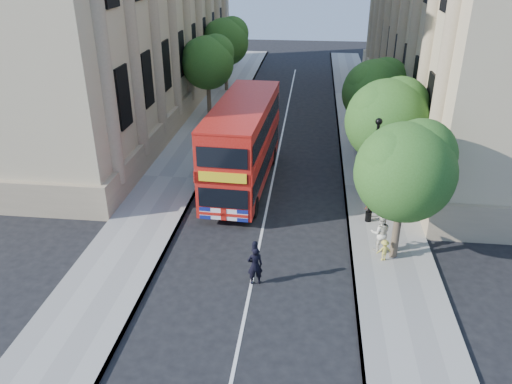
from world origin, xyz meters
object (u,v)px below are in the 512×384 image
(box_van, at_px, (227,153))
(woman_pedestrian, at_px, (380,233))
(lamp_post, at_px, (373,176))
(police_constable, at_px, (255,265))
(double_decker_bus, at_px, (243,142))

(box_van, relative_size, woman_pedestrian, 3.23)
(lamp_post, xyz_separation_m, box_van, (-7.59, 4.41, -0.94))
(lamp_post, relative_size, police_constable, 3.09)
(double_decker_bus, relative_size, woman_pedestrian, 5.83)
(lamp_post, xyz_separation_m, woman_pedestrian, (0.23, -2.60, -1.52))
(woman_pedestrian, bearing_deg, police_constable, 27.91)
(lamp_post, height_order, double_decker_bus, lamp_post)
(police_constable, height_order, woman_pedestrian, woman_pedestrian)
(lamp_post, bearing_deg, police_constable, -131.80)
(lamp_post, distance_m, double_decker_bus, 7.51)
(woman_pedestrian, bearing_deg, box_van, -43.05)
(lamp_post, distance_m, woman_pedestrian, 3.02)
(double_decker_bus, distance_m, police_constable, 9.38)
(double_decker_bus, distance_m, box_van, 1.63)
(lamp_post, relative_size, box_van, 0.91)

